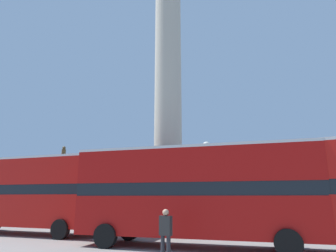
{
  "coord_description": "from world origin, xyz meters",
  "views": [
    {
      "loc": [
        7.45,
        -18.3,
        2.1
      ],
      "look_at": [
        0.0,
        0.0,
        6.81
      ],
      "focal_mm": 32.0,
      "sensor_mm": 36.0,
      "label": 1
    }
  ],
  "objects_px": {
    "monument_column": "(168,84)",
    "bus_b": "(27,192)",
    "bus_c": "(194,191)",
    "equestrian_statue": "(60,200)",
    "pedestrian_near_lamp": "(166,232)",
    "street_lamp": "(207,178)"
  },
  "relations": [
    {
      "from": "monument_column",
      "to": "bus_b",
      "type": "height_order",
      "value": "monument_column"
    },
    {
      "from": "bus_c",
      "to": "equestrian_statue",
      "type": "bearing_deg",
      "value": 146.49
    },
    {
      "from": "pedestrian_near_lamp",
      "to": "monument_column",
      "type": "bearing_deg",
      "value": -57.3
    },
    {
      "from": "monument_column",
      "to": "pedestrian_near_lamp",
      "type": "relative_size",
      "value": 15.03
    },
    {
      "from": "bus_b",
      "to": "street_lamp",
      "type": "xyz_separation_m",
      "value": [
        10.46,
        2.86,
        0.74
      ]
    },
    {
      "from": "equestrian_statue",
      "to": "street_lamp",
      "type": "distance_m",
      "value": 14.36
    },
    {
      "from": "bus_b",
      "to": "street_lamp",
      "type": "bearing_deg",
      "value": 12.21
    },
    {
      "from": "bus_b",
      "to": "equestrian_statue",
      "type": "distance_m",
      "value": 7.46
    },
    {
      "from": "bus_c",
      "to": "equestrian_statue",
      "type": "relative_size",
      "value": 1.64
    },
    {
      "from": "monument_column",
      "to": "equestrian_statue",
      "type": "xyz_separation_m",
      "value": [
        -10.75,
        2.27,
        -7.99
      ]
    },
    {
      "from": "street_lamp",
      "to": "pedestrian_near_lamp",
      "type": "bearing_deg",
      "value": -87.83
    },
    {
      "from": "monument_column",
      "to": "pedestrian_near_lamp",
      "type": "distance_m",
      "value": 12.62
    },
    {
      "from": "bus_c",
      "to": "pedestrian_near_lamp",
      "type": "bearing_deg",
      "value": -97.71
    },
    {
      "from": "bus_c",
      "to": "pedestrian_near_lamp",
      "type": "height_order",
      "value": "bus_c"
    },
    {
      "from": "equestrian_statue",
      "to": "pedestrian_near_lamp",
      "type": "bearing_deg",
      "value": -62.55
    },
    {
      "from": "equestrian_statue",
      "to": "pedestrian_near_lamp",
      "type": "relative_size",
      "value": 3.8
    },
    {
      "from": "bus_c",
      "to": "pedestrian_near_lamp",
      "type": "xyz_separation_m",
      "value": [
        -0.12,
        -3.04,
        -1.41
      ]
    },
    {
      "from": "monument_column",
      "to": "pedestrian_near_lamp",
      "type": "bearing_deg",
      "value": -68.38
    },
    {
      "from": "monument_column",
      "to": "bus_c",
      "type": "distance_m",
      "value": 9.78
    },
    {
      "from": "street_lamp",
      "to": "pedestrian_near_lamp",
      "type": "relative_size",
      "value": 3.1
    },
    {
      "from": "bus_b",
      "to": "bus_c",
      "type": "bearing_deg",
      "value": -7.88
    },
    {
      "from": "street_lamp",
      "to": "equestrian_statue",
      "type": "bearing_deg",
      "value": 164.66
    }
  ]
}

